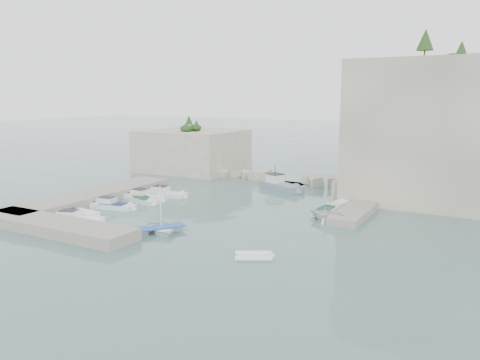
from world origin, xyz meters
The scene contains 23 objects.
ground centered at (0.00, 0.00, 0.00)m, with size 400.00×400.00×0.00m, color #496E6B.
cliff_east centered at (23.00, 23.00, 8.50)m, with size 26.00×22.00×17.00m, color beige.
cliff_terrace centered at (13.00, 18.00, 1.25)m, with size 8.00×10.00×2.50m, color beige.
outcrop_west centered at (-20.00, 25.00, 3.50)m, with size 16.00×14.00×7.00m, color beige.
quay_west centered at (-17.00, -1.00, 0.55)m, with size 5.00×24.00×1.10m, color #9E9689.
quay_south centered at (-10.00, -12.50, 0.55)m, with size 18.00×4.00×1.10m, color #9E9689.
ledge_east centered at (13.50, 10.00, 0.40)m, with size 3.00×16.00×0.80m, color #9E9689.
breakwater centered at (-1.00, 22.00, 0.70)m, with size 28.00×3.00×1.40m, color beige.
motorboat_a centered at (-10.72, 5.58, 0.00)m, with size 6.27×1.86×1.40m, color silver, non-canonical shape.
motorboat_b centered at (-11.69, 2.60, 0.00)m, with size 6.10×2.00×1.40m, color silver, non-canonical shape.
motorboat_c centered at (-10.90, 1.40, 0.00)m, with size 5.21×1.89×0.70m, color silver, non-canonical shape.
motorboat_d centered at (-11.87, -2.80, 0.00)m, with size 5.89×1.75×1.40m, color silver, non-canonical shape.
motorboat_e centered at (-12.16, -6.95, 0.00)m, with size 4.01×1.64×0.70m, color white, non-canonical shape.
motorboat_f centered at (-10.70, -9.24, 0.00)m, with size 6.16×1.83×1.40m, color white, non-canonical shape.
rowboat centered at (-1.11, -7.58, 0.00)m, with size 3.55×4.97×1.03m, color white.
inflatable_dinghy centered at (10.03, -9.88, 0.00)m, with size 3.24×1.57×0.44m, color silver, non-canonical shape.
tender_east_a centered at (11.48, 3.95, 0.00)m, with size 3.23×3.74×1.97m, color silver.
tender_east_b centered at (10.32, 6.86, 0.00)m, with size 4.85×1.65×0.70m, color white, non-canonical shape.
tender_east_c centered at (10.53, 10.02, 0.00)m, with size 4.54×1.47×0.70m, color silver, non-canonical shape.
tender_east_d centered at (11.26, 15.35, 0.00)m, with size 1.77×4.71×1.82m, color silver.
work_boat centered at (0.59, 16.81, 0.00)m, with size 7.89×2.33×2.20m, color slate, non-canonical shape.
rowboat_mast centered at (-1.11, -7.58, 2.61)m, with size 0.10×0.10×4.20m, color white.
vegetation centered at (17.83, 24.40, 17.93)m, with size 53.48×13.88×13.40m.
Camera 1 is at (26.41, -41.69, 12.80)m, focal length 35.00 mm.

